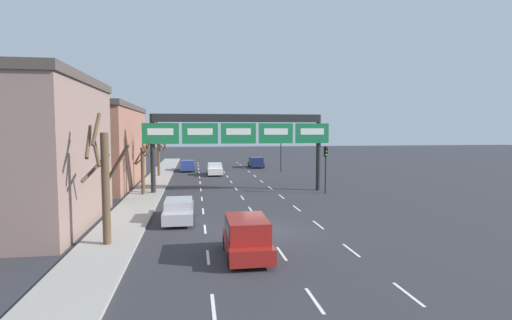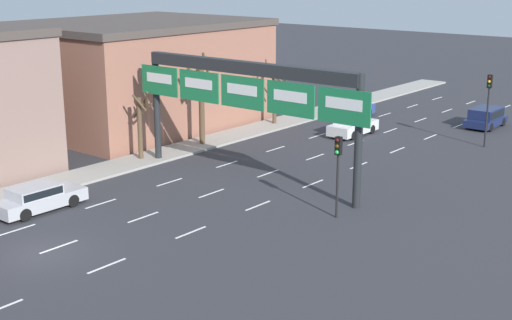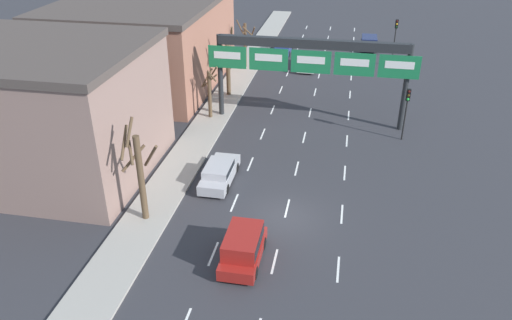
{
  "view_description": "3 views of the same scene",
  "coord_description": "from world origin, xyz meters",
  "px_view_note": "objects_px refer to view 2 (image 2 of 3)",
  "views": [
    {
      "loc": [
        -3.82,
        -21.23,
        5.59
      ],
      "look_at": [
        1.9,
        15.91,
        2.72
      ],
      "focal_mm": 28.0,
      "sensor_mm": 36.0,
      "label": 1
    },
    {
      "loc": [
        25.5,
        -16.32,
        12.06
      ],
      "look_at": [
        1.27,
        13.32,
        1.63
      ],
      "focal_mm": 50.0,
      "sensor_mm": 36.0,
      "label": 2
    },
    {
      "loc": [
        2.85,
        -24.12,
        17.14
      ],
      "look_at": [
        -2.4,
        3.44,
        1.8
      ],
      "focal_mm": 35.0,
      "sensor_mm": 36.0,
      "label": 3
    }
  ],
  "objects_px": {
    "sign_gantry": "(245,85)",
    "car_blue": "(351,109)",
    "tree_bare_closest": "(141,123)",
    "traffic_light_mid_block": "(338,160)",
    "car_silver": "(38,197)",
    "traffic_light_near_gantry": "(488,96)",
    "suv_navy": "(486,116)",
    "tree_bare_furthest": "(201,99)",
    "car_white": "(352,125)",
    "tree_bare_second": "(275,90)"
  },
  "relations": [
    {
      "from": "car_silver",
      "to": "tree_bare_second",
      "type": "bearing_deg",
      "value": 97.58
    },
    {
      "from": "traffic_light_near_gantry",
      "to": "tree_bare_second",
      "type": "distance_m",
      "value": 15.94
    },
    {
      "from": "car_silver",
      "to": "tree_bare_furthest",
      "type": "bearing_deg",
      "value": 101.34
    },
    {
      "from": "car_silver",
      "to": "tree_bare_furthest",
      "type": "height_order",
      "value": "tree_bare_furthest"
    },
    {
      "from": "suv_navy",
      "to": "traffic_light_near_gantry",
      "type": "relative_size",
      "value": 0.83
    },
    {
      "from": "suv_navy",
      "to": "sign_gantry",
      "type": "bearing_deg",
      "value": -102.63
    },
    {
      "from": "car_silver",
      "to": "car_white",
      "type": "relative_size",
      "value": 1.07
    },
    {
      "from": "suv_navy",
      "to": "tree_bare_furthest",
      "type": "xyz_separation_m",
      "value": [
        -13.0,
        -18.19,
        2.42
      ]
    },
    {
      "from": "car_blue",
      "to": "sign_gantry",
      "type": "bearing_deg",
      "value": -75.94
    },
    {
      "from": "tree_bare_closest",
      "to": "tree_bare_furthest",
      "type": "height_order",
      "value": "tree_bare_furthest"
    },
    {
      "from": "traffic_light_mid_block",
      "to": "tree_bare_closest",
      "type": "xyz_separation_m",
      "value": [
        -15.61,
        1.23,
        -0.5
      ]
    },
    {
      "from": "tree_bare_second",
      "to": "tree_bare_furthest",
      "type": "distance_m",
      "value": 8.44
    },
    {
      "from": "car_silver",
      "to": "traffic_light_near_gantry",
      "type": "distance_m",
      "value": 30.12
    },
    {
      "from": "traffic_light_mid_block",
      "to": "traffic_light_near_gantry",
      "type": "bearing_deg",
      "value": 89.8
    },
    {
      "from": "car_white",
      "to": "suv_navy",
      "type": "bearing_deg",
      "value": 53.72
    },
    {
      "from": "traffic_light_near_gantry",
      "to": "traffic_light_mid_block",
      "type": "relative_size",
      "value": 1.22
    },
    {
      "from": "car_silver",
      "to": "tree_bare_closest",
      "type": "height_order",
      "value": "tree_bare_closest"
    },
    {
      "from": "car_white",
      "to": "traffic_light_near_gantry",
      "type": "xyz_separation_m",
      "value": [
        8.94,
        2.77,
        2.77
      ]
    },
    {
      "from": "car_silver",
      "to": "car_blue",
      "type": "bearing_deg",
      "value": 89.95
    },
    {
      "from": "car_blue",
      "to": "tree_bare_furthest",
      "type": "xyz_separation_m",
      "value": [
        -3.09,
        -14.55,
        2.5
      ]
    },
    {
      "from": "car_silver",
      "to": "car_white",
      "type": "distance_m",
      "value": 24.8
    },
    {
      "from": "car_blue",
      "to": "suv_navy",
      "type": "bearing_deg",
      "value": 20.18
    },
    {
      "from": "car_blue",
      "to": "traffic_light_near_gantry",
      "type": "height_order",
      "value": "traffic_light_near_gantry"
    },
    {
      "from": "sign_gantry",
      "to": "tree_bare_second",
      "type": "height_order",
      "value": "sign_gantry"
    },
    {
      "from": "traffic_light_near_gantry",
      "to": "tree_bare_closest",
      "type": "distance_m",
      "value": 23.39
    },
    {
      "from": "traffic_light_near_gantry",
      "to": "tree_bare_closest",
      "type": "relative_size",
      "value": 1.14
    },
    {
      "from": "tree_bare_closest",
      "to": "car_silver",
      "type": "bearing_deg",
      "value": -71.59
    },
    {
      "from": "car_silver",
      "to": "traffic_light_near_gantry",
      "type": "bearing_deg",
      "value": 65.69
    },
    {
      "from": "car_silver",
      "to": "traffic_light_mid_block",
      "type": "relative_size",
      "value": 1.15
    },
    {
      "from": "car_blue",
      "to": "tree_bare_closest",
      "type": "distance_m",
      "value": 20.17
    },
    {
      "from": "car_white",
      "to": "tree_bare_closest",
      "type": "height_order",
      "value": "tree_bare_closest"
    },
    {
      "from": "sign_gantry",
      "to": "tree_bare_furthest",
      "type": "height_order",
      "value": "sign_gantry"
    },
    {
      "from": "suv_navy",
      "to": "tree_bare_closest",
      "type": "xyz_separation_m",
      "value": [
        -13.26,
        -23.46,
        1.62
      ]
    },
    {
      "from": "car_silver",
      "to": "tree_bare_furthest",
      "type": "distance_m",
      "value": 15.78
    },
    {
      "from": "car_white",
      "to": "tree_bare_furthest",
      "type": "height_order",
      "value": "tree_bare_furthest"
    },
    {
      "from": "sign_gantry",
      "to": "car_white",
      "type": "xyz_separation_m",
      "value": [
        -1.42,
        13.9,
        -4.83
      ]
    },
    {
      "from": "suv_navy",
      "to": "car_white",
      "type": "bearing_deg",
      "value": -126.28
    },
    {
      "from": "car_blue",
      "to": "tree_bare_second",
      "type": "distance_m",
      "value": 7.19
    },
    {
      "from": "car_silver",
      "to": "car_white",
      "type": "bearing_deg",
      "value": 82.11
    },
    {
      "from": "sign_gantry",
      "to": "car_blue",
      "type": "distance_m",
      "value": 20.33
    },
    {
      "from": "traffic_light_near_gantry",
      "to": "tree_bare_furthest",
      "type": "relative_size",
      "value": 0.79
    },
    {
      "from": "sign_gantry",
      "to": "car_blue",
      "type": "xyz_separation_m",
      "value": [
        -4.8,
        19.16,
        -4.84
      ]
    },
    {
      "from": "car_white",
      "to": "traffic_light_mid_block",
      "type": "bearing_deg",
      "value": -60.65
    },
    {
      "from": "suv_navy",
      "to": "car_blue",
      "type": "bearing_deg",
      "value": -159.82
    },
    {
      "from": "traffic_light_mid_block",
      "to": "car_blue",
      "type": "bearing_deg",
      "value": 120.21
    },
    {
      "from": "suv_navy",
      "to": "traffic_light_mid_block",
      "type": "bearing_deg",
      "value": -84.56
    },
    {
      "from": "sign_gantry",
      "to": "traffic_light_near_gantry",
      "type": "distance_m",
      "value": 18.4
    },
    {
      "from": "car_blue",
      "to": "tree_bare_second",
      "type": "bearing_deg",
      "value": -117.5
    },
    {
      "from": "car_white",
      "to": "sign_gantry",
      "type": "bearing_deg",
      "value": -84.16
    },
    {
      "from": "sign_gantry",
      "to": "suv_navy",
      "type": "distance_m",
      "value": 23.84
    }
  ]
}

